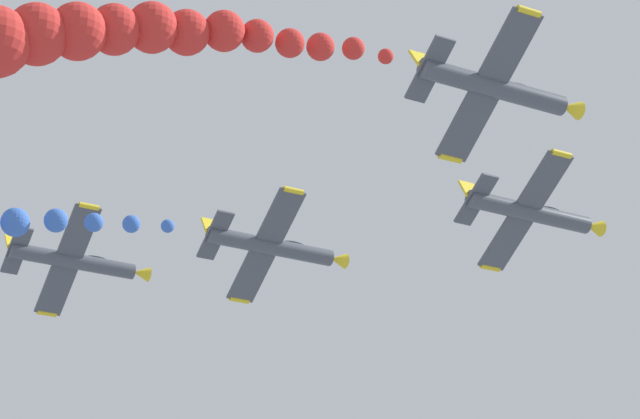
{
  "coord_description": "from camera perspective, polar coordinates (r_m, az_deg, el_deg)",
  "views": [
    {
      "loc": [
        72.94,
        -40.44,
        49.77
      ],
      "look_at": [
        0.0,
        0.0,
        84.74
      ],
      "focal_mm": 80.99,
      "sensor_mm": 36.0,
      "label": 1
    }
  ],
  "objects": [
    {
      "name": "airplane_left_outer",
      "position": [
        101.66,
        -9.66,
        -2.03
      ],
      "size": [
        7.9,
        10.35,
        5.98
      ],
      "rotation": [
        0.0,
        -0.64,
        0.0
      ],
      "color": "#474C56"
    },
    {
      "name": "smoke_trail_right_inner",
      "position": [
        66.95,
        -8.56,
        6.84
      ],
      "size": [
        3.26,
        21.74,
        6.47
      ],
      "color": "red"
    },
    {
      "name": "airplane_lead",
      "position": [
        90.99,
        8.36,
        -0.12
      ],
      "size": [
        8.35,
        10.35,
        5.29
      ],
      "rotation": [
        0.0,
        -0.55,
        0.0
      ],
      "color": "#474C56"
    },
    {
      "name": "airplane_left_inner",
      "position": [
        95.12,
        -1.87,
        -1.48
      ],
      "size": [
        8.17,
        10.35,
        5.58
      ],
      "rotation": [
        0.0,
        -0.59,
        0.0
      ],
      "color": "#474C56"
    },
    {
      "name": "airplane_right_inner",
      "position": [
        77.13,
        6.98,
        4.8
      ],
      "size": [
        8.07,
        10.35,
        5.72
      ],
      "rotation": [
        0.0,
        -0.6,
        0.0
      ],
      "color": "#474C56"
    }
  ]
}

